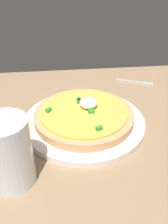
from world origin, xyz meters
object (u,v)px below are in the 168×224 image
(cup_near, at_px, (9,155))
(pizza, at_px, (84,115))
(plate, at_px, (84,122))
(fork, at_px, (138,83))

(cup_near, bearing_deg, pizza, -133.08)
(cup_near, bearing_deg, plate, -133.10)
(cup_near, bearing_deg, fork, -133.62)
(pizza, relative_size, cup_near, 1.78)
(plate, height_order, pizza, pizza)
(plate, distance_m, fork, 0.26)
(plate, distance_m, pizza, 0.02)
(pizza, bearing_deg, cup_near, 46.92)
(plate, height_order, cup_near, cup_near)
(cup_near, distance_m, fork, 0.47)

